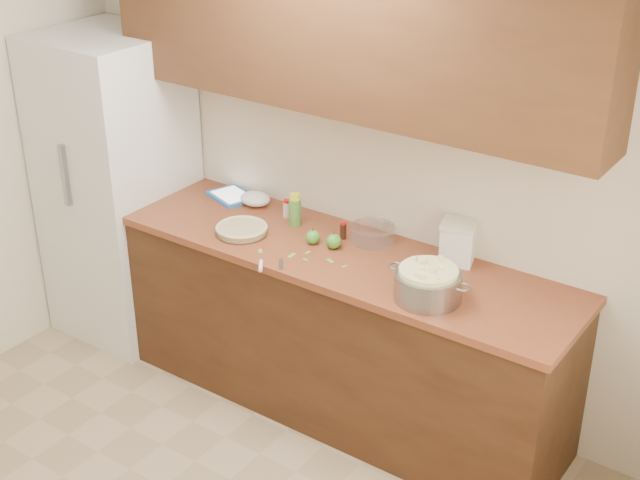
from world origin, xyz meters
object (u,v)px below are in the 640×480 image
Objects in this scene: colander at (428,284)px; tablet at (232,196)px; pie at (242,230)px; flour_canister at (458,242)px.

tablet is (-1.44, 0.36, -0.06)m from colander.
colander is (1.10, -0.03, 0.05)m from pie.
pie is 1.11m from flour_canister.
tablet is at bearing 166.10° from colander.
tablet is at bearing -178.30° from flour_canister.
colander is at bearing -1.73° from pie.
tablet is at bearing 136.43° from pie.
pie is 1.10m from colander.
tablet is (-0.34, 0.32, -0.01)m from pie.
pie is at bearing -24.87° from tablet.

